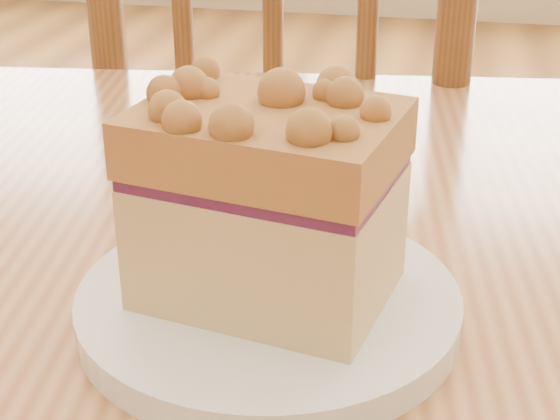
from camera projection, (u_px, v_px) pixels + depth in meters
name	position (u px, v px, depth m)	size (l,w,h in m)	color
cafe_chair_main	(301.00, 230.00, 1.12)	(0.45, 0.45, 0.97)	brown
plate	(268.00, 305.00, 0.46)	(0.20, 0.20, 0.02)	white
cake_slice	(266.00, 196.00, 0.43)	(0.15, 0.12, 0.12)	tan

